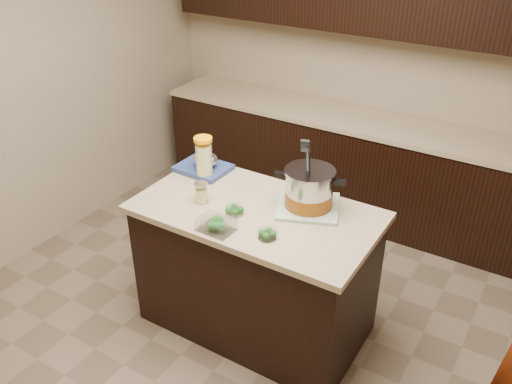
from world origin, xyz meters
TOP-DOWN VIEW (x-y plane):
  - ground_plane at (0.00, 0.00)m, footprint 4.00×4.00m
  - room_shell at (0.00, 0.00)m, footprint 4.04×4.04m
  - back_cabinets at (0.00, 1.74)m, footprint 3.60×0.63m
  - island at (0.00, 0.00)m, footprint 1.46×0.81m
  - dish_towel at (0.26, 0.18)m, footprint 0.47×0.47m
  - stock_pot at (0.26, 0.18)m, footprint 0.42×0.37m
  - lemonade_pitcher at (-0.49, 0.16)m, footprint 0.16×0.16m
  - mason_jar at (-0.33, -0.10)m, footprint 0.10×0.10m
  - broccoli_tub_left at (-0.08, -0.11)m, footprint 0.14×0.14m
  - broccoli_tub_right at (0.21, -0.22)m, footprint 0.11×0.11m
  - broccoli_tub_rect at (-0.08, -0.31)m, footprint 0.20×0.16m
  - blue_tray at (-0.56, 0.24)m, footprint 0.35×0.28m

SIDE VIEW (x-z plane):
  - ground_plane at x=0.00m, z-range 0.00..0.00m
  - island at x=0.00m, z-range 0.00..0.90m
  - dish_towel at x=0.26m, z-range 0.90..0.92m
  - broccoli_tub_right at x=0.21m, z-range 0.90..0.95m
  - broccoli_tub_left at x=-0.08m, z-range 0.90..0.95m
  - broccoli_tub_rect at x=-0.08m, z-range 0.90..0.97m
  - back_cabinets at x=0.00m, z-range -0.22..2.10m
  - blue_tray at x=-0.56m, z-range 0.88..1.01m
  - mason_jar at x=-0.33m, z-range 0.89..1.03m
  - stock_pot at x=0.26m, z-range 0.81..1.23m
  - lemonade_pitcher at x=-0.49m, z-range 0.89..1.18m
  - room_shell at x=0.00m, z-range 0.35..3.07m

